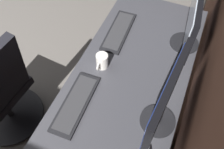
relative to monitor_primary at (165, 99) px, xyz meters
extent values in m
cube|color=#38383D|center=(-0.06, -0.25, -0.26)|extent=(1.98, 0.71, 0.03)
cylinder|color=silver|center=(-0.99, -0.54, -0.63)|extent=(0.05, 0.05, 0.70)
cylinder|color=silver|center=(-0.99, 0.05, -0.63)|extent=(0.05, 0.05, 0.70)
cube|color=silver|center=(0.14, -0.47, -0.63)|extent=(0.37, 0.01, 0.61)
cylinder|color=black|center=(0.00, 0.00, -0.24)|extent=(0.20, 0.20, 0.01)
cylinder|color=black|center=(0.00, 0.00, -0.19)|extent=(0.04, 0.04, 0.10)
cube|color=black|center=(0.00, 0.00, 0.02)|extent=(0.52, 0.07, 0.32)
cube|color=#19234C|center=(0.00, -0.01, 0.02)|extent=(0.47, 0.05, 0.28)
cylinder|color=black|center=(-0.64, 0.01, -0.24)|extent=(0.20, 0.20, 0.01)
cylinder|color=black|center=(-0.64, 0.01, -0.19)|extent=(0.04, 0.04, 0.10)
cube|color=black|center=(-0.64, 0.01, 0.02)|extent=(0.58, 0.08, 0.31)
cube|color=#B2BCCC|center=(-0.64, -0.01, 0.02)|extent=(0.53, 0.06, 0.27)
cube|color=black|center=(-0.57, -0.46, -0.24)|extent=(0.43, 0.16, 0.02)
cube|color=#2D2D30|center=(-0.57, -0.46, -0.23)|extent=(0.38, 0.13, 0.00)
cube|color=black|center=(0.08, -0.47, -0.24)|extent=(0.42, 0.15, 0.02)
cube|color=#2D2D30|center=(0.08, -0.47, -0.23)|extent=(0.38, 0.12, 0.00)
cylinder|color=silver|center=(-0.24, -0.44, -0.20)|extent=(0.08, 0.08, 0.11)
torus|color=silver|center=(-0.19, -0.44, -0.19)|extent=(0.06, 0.01, 0.06)
cylinder|color=black|center=(0.11, -1.20, -0.74)|extent=(0.05, 0.05, 0.37)
cylinder|color=black|center=(0.11, -1.20, -0.94)|extent=(0.56, 0.56, 0.03)
camera|label=1|loc=(0.61, -0.02, 1.00)|focal=38.14mm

